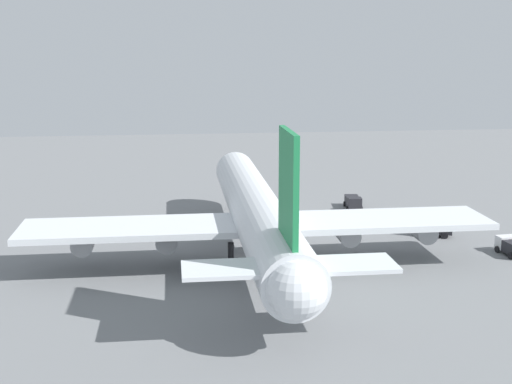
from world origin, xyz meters
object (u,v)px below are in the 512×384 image
cargo_airplane (256,213)px  fuel_truck (353,202)px  safety_cone_nose (256,205)px  pushback_tractor (431,227)px

cargo_airplane → fuel_truck: 30.22m
cargo_airplane → safety_cone_nose: 27.39m
cargo_airplane → pushback_tractor: 25.98m
pushback_tractor → fuel_truck: 17.45m
cargo_airplane → fuel_truck: (23.74, -18.11, -4.66)m
cargo_airplane → safety_cone_nose: cargo_airplane is taller
cargo_airplane → safety_cone_nose: (26.64, -3.27, -5.47)m
fuel_truck → pushback_tractor: bearing=-158.7°
pushback_tractor → fuel_truck: bearing=21.3°
cargo_airplane → safety_cone_nose: bearing=-7.0°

